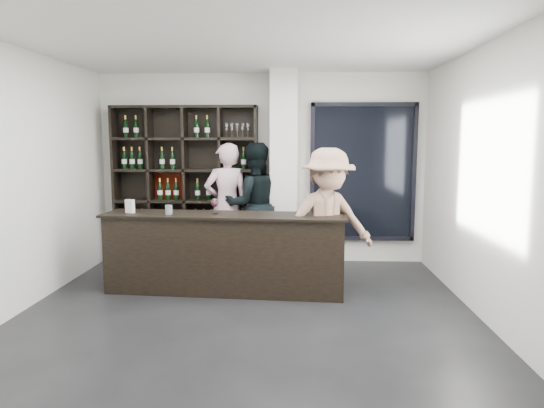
# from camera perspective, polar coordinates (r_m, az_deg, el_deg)

# --- Properties ---
(floor) EXTENTS (5.00, 5.50, 0.01)m
(floor) POSITION_cam_1_polar(r_m,az_deg,el_deg) (5.14, -3.34, -14.11)
(floor) COLOR black
(floor) RESTS_ON ground
(wine_shelf) EXTENTS (2.20, 0.35, 2.40)m
(wine_shelf) POSITION_cam_1_polar(r_m,az_deg,el_deg) (7.53, -10.08, 2.17)
(wine_shelf) COLOR black
(wine_shelf) RESTS_ON floor
(structural_column) EXTENTS (0.40, 0.40, 2.90)m
(structural_column) POSITION_cam_1_polar(r_m,az_deg,el_deg) (7.23, 1.40, 4.05)
(structural_column) COLOR silver
(structural_column) RESTS_ON floor
(glass_panel) EXTENTS (1.60, 0.08, 2.10)m
(glass_panel) POSITION_cam_1_polar(r_m,az_deg,el_deg) (7.52, 10.64, 3.68)
(glass_panel) COLOR black
(glass_panel) RESTS_ON floor
(tasting_counter) EXTENTS (3.01, 0.63, 0.99)m
(tasting_counter) POSITION_cam_1_polar(r_m,az_deg,el_deg) (6.07, -5.58, -5.76)
(tasting_counter) COLOR black
(tasting_counter) RESTS_ON floor
(taster_pink) EXTENTS (0.79, 0.66, 1.85)m
(taster_pink) POSITION_cam_1_polar(r_m,az_deg,el_deg) (7.28, -5.33, -0.12)
(taster_pink) COLOR beige
(taster_pink) RESTS_ON floor
(taster_black) EXTENTS (1.06, 0.92, 1.85)m
(taster_black) POSITION_cam_1_polar(r_m,az_deg,el_deg) (7.24, -2.12, -0.11)
(taster_black) COLOR black
(taster_black) RESTS_ON floor
(customer) EXTENTS (1.32, 1.04, 1.80)m
(customer) POSITION_cam_1_polar(r_m,az_deg,el_deg) (5.89, 6.55, -2.18)
(customer) COLOR #A17A63
(customer) RESTS_ON floor
(wine_glass) EXTENTS (0.09, 0.09, 0.22)m
(wine_glass) POSITION_cam_1_polar(r_m,az_deg,el_deg) (5.98, -6.74, -0.14)
(wine_glass) COLOR white
(wine_glass) RESTS_ON tasting_counter
(spit_cup) EXTENTS (0.11, 0.11, 0.11)m
(spit_cup) POSITION_cam_1_polar(r_m,az_deg,el_deg) (6.05, -12.05, -0.66)
(spit_cup) COLOR silver
(spit_cup) RESTS_ON tasting_counter
(napkin_stack) EXTENTS (0.13, 0.13, 0.02)m
(napkin_stack) POSITION_cam_1_polar(r_m,az_deg,el_deg) (6.01, 3.59, -1.02)
(napkin_stack) COLOR white
(napkin_stack) RESTS_ON tasting_counter
(card_stand) EXTENTS (0.12, 0.10, 0.17)m
(card_stand) POSITION_cam_1_polar(r_m,az_deg,el_deg) (6.28, -16.37, -0.26)
(card_stand) COLOR white
(card_stand) RESTS_ON tasting_counter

